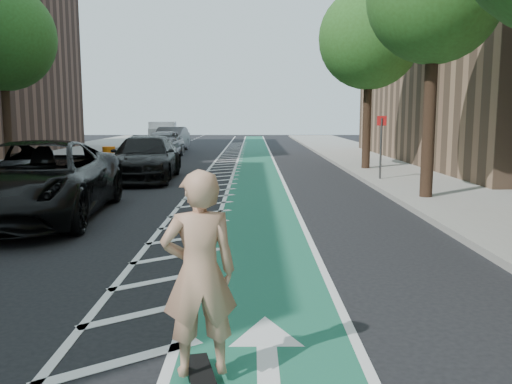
{
  "coord_description": "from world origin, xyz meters",
  "views": [
    {
      "loc": [
        2.85,
        -8.06,
        2.53
      ],
      "look_at": [
        2.91,
        1.89,
        1.1
      ],
      "focal_mm": 38.0,
      "sensor_mm": 36.0,
      "label": 1
    }
  ],
  "objects_px": {
    "suv_far": "(145,158)",
    "suv_near": "(36,180)",
    "barrel_a": "(16,214)",
    "skateboarder": "(199,273)"
  },
  "relations": [
    {
      "from": "suv_far",
      "to": "suv_near",
      "type": "bearing_deg",
      "value": -99.25
    },
    {
      "from": "suv_far",
      "to": "barrel_a",
      "type": "distance_m",
      "value": 9.71
    },
    {
      "from": "skateboarder",
      "to": "suv_far",
      "type": "xyz_separation_m",
      "value": [
        -3.69,
        16.17,
        -0.23
      ]
    },
    {
      "from": "suv_far",
      "to": "barrel_a",
      "type": "bearing_deg",
      "value": -96.77
    },
    {
      "from": "suv_near",
      "to": "suv_far",
      "type": "relative_size",
      "value": 1.17
    },
    {
      "from": "barrel_a",
      "to": "suv_near",
      "type": "bearing_deg",
      "value": 96.79
    },
    {
      "from": "suv_far",
      "to": "barrel_a",
      "type": "height_order",
      "value": "suv_far"
    },
    {
      "from": "suv_near",
      "to": "barrel_a",
      "type": "distance_m",
      "value": 1.77
    },
    {
      "from": "skateboarder",
      "to": "barrel_a",
      "type": "height_order",
      "value": "skateboarder"
    },
    {
      "from": "skateboarder",
      "to": "suv_near",
      "type": "relative_size",
      "value": 0.28
    }
  ]
}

